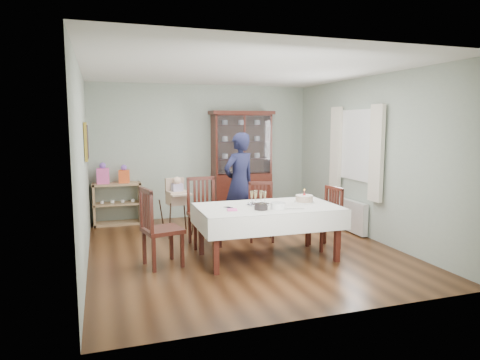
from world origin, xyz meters
name	(u,v)px	position (x,y,z in m)	size (l,w,h in m)	color
floor	(242,248)	(0.00, 0.00, 0.00)	(5.00, 5.00, 0.00)	#593319
room_shell	(231,137)	(0.00, 0.53, 1.70)	(5.00, 5.00, 5.00)	#9EAA99
dining_table	(267,232)	(0.20, -0.56, 0.38)	(2.02, 1.18, 0.76)	#461B11
china_cabinet	(241,162)	(0.75, 2.26, 1.12)	(1.30, 0.48, 2.18)	#461B11
sideboard	(117,204)	(-1.75, 2.28, 0.40)	(0.90, 0.38, 0.80)	tan
picture_frame	(86,142)	(-2.22, 0.80, 1.65)	(0.04, 0.48, 0.58)	gold
window	(358,145)	(2.22, 0.30, 1.55)	(0.04, 1.02, 1.22)	white
curtain_left	(377,153)	(2.16, -0.32, 1.45)	(0.07, 0.30, 1.55)	silver
curtain_right	(336,149)	(2.16, 0.92, 1.45)	(0.07, 0.30, 1.55)	silver
radiator	(352,216)	(2.16, 0.30, 0.30)	(0.10, 0.80, 0.55)	white
chair_far_left	(204,225)	(-0.50, 0.37, 0.32)	(0.49, 0.49, 1.07)	#461B11
chair_far_right	(261,223)	(0.47, 0.37, 0.28)	(0.53, 0.53, 0.95)	#461B11
chair_end_left	(161,243)	(-1.29, -0.44, 0.32)	(0.57, 0.57, 1.07)	#461B11
chair_end_right	(324,230)	(1.24, -0.36, 0.28)	(0.49, 0.49, 0.94)	#461B11
woman	(239,183)	(0.28, 0.97, 0.88)	(0.64, 0.42, 1.77)	black
high_chair	(178,212)	(-0.78, 1.18, 0.40)	(0.52, 0.52, 1.01)	black
champagne_tray	(258,201)	(0.10, -0.46, 0.82)	(0.33, 0.33, 0.20)	silver
birthday_cake	(304,199)	(0.81, -0.49, 0.81)	(0.29, 0.29, 0.20)	white
plate_stack_dark	(261,206)	(0.02, -0.77, 0.80)	(0.19, 0.19, 0.09)	black
plate_stack_white	(278,206)	(0.26, -0.80, 0.80)	(0.21, 0.21, 0.09)	white
napkin_stack	(232,210)	(-0.37, -0.70, 0.77)	(0.13, 0.13, 0.02)	#FF5DB3
cutlery	(226,208)	(-0.40, -0.52, 0.77)	(0.10, 0.14, 0.01)	silver
cake_knife	(295,209)	(0.47, -0.89, 0.77)	(0.27, 0.02, 0.01)	silver
gift_bag_pink	(103,174)	(-1.99, 2.26, 0.98)	(0.23, 0.16, 0.40)	#FF5DB3
gift_bag_orange	(124,175)	(-1.61, 2.26, 0.96)	(0.21, 0.17, 0.35)	#FF5F28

